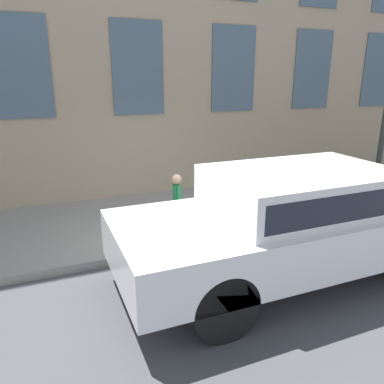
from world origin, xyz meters
name	(u,v)px	position (x,y,z in m)	size (l,w,h in m)	color
ground_plane	(192,252)	(0.00, 0.00, 0.00)	(80.00, 80.00, 0.00)	#47474C
sidewalk	(163,217)	(1.57, 0.00, 0.07)	(3.14, 60.00, 0.14)	gray
fire_hydrant	(207,211)	(0.36, -0.44, 0.56)	(0.34, 0.45, 0.81)	#2D7260
person	(177,200)	(0.43, 0.10, 0.82)	(0.27, 0.18, 1.13)	#232328
parked_car_white_near	(299,217)	(-1.29, -1.14, 0.93)	(1.99, 5.32, 1.63)	black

